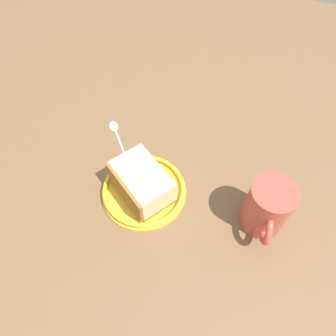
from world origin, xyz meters
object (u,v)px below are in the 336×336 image
at_px(tea_mug, 267,208).
at_px(teaspoon, 116,131).
at_px(small_plate, 144,190).
at_px(cake_slice, 142,183).

relative_size(tea_mug, teaspoon, 1.11).
bearing_deg(tea_mug, teaspoon, 164.39).
relative_size(small_plate, tea_mug, 1.53).
relative_size(cake_slice, teaspoon, 1.42).
distance_m(cake_slice, teaspoon, 0.17).
bearing_deg(cake_slice, tea_mug, 6.11).
xyz_separation_m(cake_slice, tea_mug, (0.22, 0.02, 0.01)).
distance_m(small_plate, tea_mug, 0.23).
bearing_deg(small_plate, cake_slice, -122.79).
relative_size(small_plate, cake_slice, 1.19).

